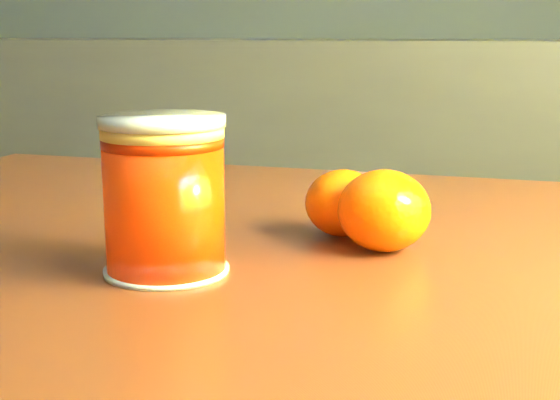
# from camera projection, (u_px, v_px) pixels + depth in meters

# --- Properties ---
(kitchen_counter) EXTENTS (3.15, 0.60, 0.90)m
(kitchen_counter) POSITION_uv_depth(u_px,v_px,m) (104.00, 219.00, 1.99)
(kitchen_counter) COLOR #444549
(kitchen_counter) RESTS_ON ground
(table) EXTENTS (1.03, 0.74, 0.75)m
(table) POSITION_uv_depth(u_px,v_px,m) (295.00, 366.00, 0.62)
(table) COLOR brown
(table) RESTS_ON ground
(juice_glass) EXTENTS (0.08, 0.08, 0.11)m
(juice_glass) POSITION_uv_depth(u_px,v_px,m) (165.00, 196.00, 0.53)
(juice_glass) COLOR red
(juice_glass) RESTS_ON table
(orange_front) EXTENTS (0.09, 0.09, 0.06)m
(orange_front) POSITION_uv_depth(u_px,v_px,m) (384.00, 210.00, 0.59)
(orange_front) COLOR #FF6305
(orange_front) RESTS_ON table
(orange_back) EXTENTS (0.07, 0.07, 0.05)m
(orange_back) POSITION_uv_depth(u_px,v_px,m) (343.00, 203.00, 0.63)
(orange_back) COLOR #FF6305
(orange_back) RESTS_ON table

